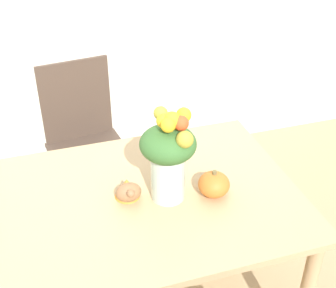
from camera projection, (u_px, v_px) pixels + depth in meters
name	position (u px, v px, depth m)	size (l,w,h in m)	color
dining_table	(147.00, 215.00, 1.94)	(1.23, 0.91, 0.74)	tan
flower_vase	(169.00, 156.00, 1.79)	(0.23, 0.25, 0.39)	#B2CCBC
pumpkin	(214.00, 184.00, 1.87)	(0.13, 0.13, 0.12)	orange
turkey_figurine	(128.00, 190.00, 1.86)	(0.10, 0.14, 0.08)	#936642
dining_chair_near_window	(86.00, 144.00, 2.66)	(0.47, 0.47, 0.95)	#47382D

